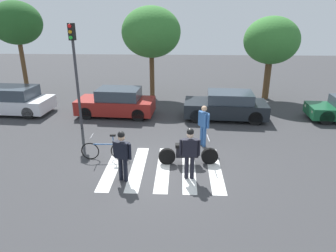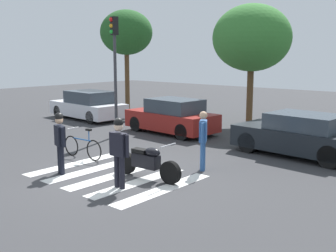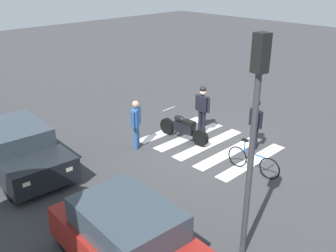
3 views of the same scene
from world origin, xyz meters
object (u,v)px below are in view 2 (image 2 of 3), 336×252
object	(u,v)px
car_black_suv	(300,135)
leaning_bicycle	(83,147)
officer_on_foot	(60,139)
pedestrian_bystander	(203,137)
car_white_van	(88,106)
police_motorcycle	(147,162)
traffic_light_pole	(115,58)
officer_by_motorcycle	(119,148)
car_maroon_wagon	(172,117)

from	to	relation	value
car_black_suv	leaning_bicycle	bearing A→B (deg)	-136.26
officer_on_foot	pedestrian_bystander	xyz separation A→B (m)	(2.76, 2.87, -0.01)
officer_on_foot	car_white_van	xyz separation A→B (m)	(-7.30, 6.74, -0.30)
police_motorcycle	traffic_light_pole	bearing A→B (deg)	145.80
police_motorcycle	officer_by_motorcycle	bearing A→B (deg)	-88.93
leaning_bicycle	car_black_suv	size ratio (longest dim) A/B	0.42
pedestrian_bystander	officer_by_motorcycle	bearing A→B (deg)	-103.12
car_maroon_wagon	officer_on_foot	bearing A→B (deg)	-76.89
traffic_light_pole	police_motorcycle	bearing A→B (deg)	-34.20
car_white_van	car_black_suv	xyz separation A→B (m)	(11.45, -0.41, -0.01)
police_motorcycle	pedestrian_bystander	bearing A→B (deg)	68.76
officer_by_motorcycle	car_maroon_wagon	world-z (taller)	officer_by_motorcycle
car_maroon_wagon	car_black_suv	distance (m)	5.68
police_motorcycle	car_white_van	xyz separation A→B (m)	(-9.42, 5.51, 0.24)
officer_on_foot	car_maroon_wagon	bearing A→B (deg)	103.11
pedestrian_bystander	car_white_van	xyz separation A→B (m)	(-10.06, 3.87, -0.29)
officer_on_foot	officer_by_motorcycle	size ratio (longest dim) A/B	0.97
leaning_bicycle	officer_by_motorcycle	xyz separation A→B (m)	(3.08, -1.24, 0.65)
car_black_suv	car_maroon_wagon	bearing A→B (deg)	177.45
pedestrian_bystander	traffic_light_pole	size ratio (longest dim) A/B	0.36
pedestrian_bystander	traffic_light_pole	xyz separation A→B (m)	(-5.58, 1.73, 2.16)
car_maroon_wagon	officer_by_motorcycle	bearing A→B (deg)	-59.99
police_motorcycle	officer_by_motorcycle	xyz separation A→B (m)	(0.02, -1.01, 0.57)
police_motorcycle	car_black_suv	xyz separation A→B (m)	(2.03, 5.09, 0.23)
police_motorcycle	officer_on_foot	bearing A→B (deg)	-149.78
car_white_van	leaning_bicycle	bearing A→B (deg)	-39.68
leaning_bicycle	car_maroon_wagon	bearing A→B (deg)	96.61
traffic_light_pole	officer_by_motorcycle	bearing A→B (deg)	-41.37
officer_by_motorcycle	traffic_light_pole	bearing A→B (deg)	138.63
leaning_bicycle	traffic_light_pole	size ratio (longest dim) A/B	0.37
leaning_bicycle	officer_on_foot	xyz separation A→B (m)	(0.94, -1.46, 0.61)
leaning_bicycle	officer_on_foot	size ratio (longest dim) A/B	1.02
officer_on_foot	traffic_light_pole	distance (m)	5.81
officer_on_foot	car_maroon_wagon	size ratio (longest dim) A/B	0.42
leaning_bicycle	traffic_light_pole	distance (m)	4.58
officer_by_motorcycle	leaning_bicycle	bearing A→B (deg)	158.09
leaning_bicycle	car_white_van	distance (m)	8.27
officer_on_foot	car_white_van	world-z (taller)	officer_on_foot
officer_on_foot	police_motorcycle	bearing A→B (deg)	30.22
car_maroon_wagon	car_black_suv	size ratio (longest dim) A/B	0.97
officer_on_foot	traffic_light_pole	world-z (taller)	traffic_light_pole
police_motorcycle	car_black_suv	size ratio (longest dim) A/B	0.51
officer_by_motorcycle	police_motorcycle	bearing A→B (deg)	91.07
officer_by_motorcycle	traffic_light_pole	size ratio (longest dim) A/B	0.37
police_motorcycle	car_black_suv	bearing A→B (deg)	68.32
car_white_van	car_maroon_wagon	bearing A→B (deg)	-1.57
leaning_bicycle	car_maroon_wagon	size ratio (longest dim) A/B	0.43
leaning_bicycle	car_black_suv	xyz separation A→B (m)	(5.09, 4.87, 0.30)
officer_by_motorcycle	car_black_suv	bearing A→B (deg)	71.81
car_white_van	pedestrian_bystander	bearing A→B (deg)	-21.05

